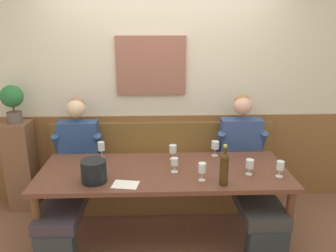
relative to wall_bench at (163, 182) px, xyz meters
name	(u,v)px	position (x,y,z in m)	size (l,w,h in m)	color
ground_plane	(165,252)	(0.00, -0.83, -0.29)	(6.80, 6.80, 0.02)	brown
room_wall_back	(162,81)	(0.00, 0.26, 1.12)	(6.80, 0.12, 2.80)	beige
wood_wainscot_panel	(162,157)	(0.00, 0.21, 0.22)	(6.80, 0.03, 1.01)	brown
wall_bench	(163,182)	(0.00, 0.00, 0.00)	(2.54, 0.42, 0.94)	brown
dining_table	(164,178)	(0.00, -0.67, 0.38)	(2.24, 0.82, 0.74)	brown
person_center_left_seat	(72,172)	(-0.90, -0.38, 0.33)	(0.52, 1.24, 1.28)	#2C3336
person_right_seat	(248,168)	(0.85, -0.37, 0.33)	(0.54, 1.24, 1.29)	#252B30
ice_bucket	(94,171)	(-0.59, -0.88, 0.56)	(0.21, 0.21, 0.19)	black
wine_bottle_clear_water	(224,168)	(0.48, -0.97, 0.61)	(0.07, 0.07, 0.35)	#3C290F
wine_glass_mid_right	(101,147)	(-0.60, -0.37, 0.58)	(0.07, 0.07, 0.16)	silver
wine_glass_near_bucket	(174,162)	(0.09, -0.71, 0.56)	(0.07, 0.07, 0.13)	silver
wine_glass_left_end	(202,168)	(0.32, -0.89, 0.57)	(0.07, 0.07, 0.16)	silver
wine_glass_center_rear	(250,165)	(0.75, -0.79, 0.56)	(0.07, 0.07, 0.14)	silver
wine_glass_center_front	(215,145)	(0.52, -0.34, 0.57)	(0.08, 0.08, 0.15)	silver
wine_glass_right_end	(173,150)	(0.09, -0.42, 0.56)	(0.07, 0.07, 0.14)	silver
wine_glass_by_bottle	(280,166)	(1.00, -0.84, 0.56)	(0.06, 0.06, 0.14)	silver
water_tumbler_right	(95,163)	(-0.62, -0.61, 0.51)	(0.06, 0.06, 0.10)	silver
tasting_sheet_left_guest	(125,185)	(-0.32, -0.94, 0.46)	(0.21, 0.15, 0.00)	white
corner_pedestal	(22,166)	(-1.57, 0.03, 0.22)	(0.28, 0.28, 1.00)	brown
potted_plant	(12,100)	(-1.57, 0.03, 0.96)	(0.23, 0.23, 0.40)	#5D4E4A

